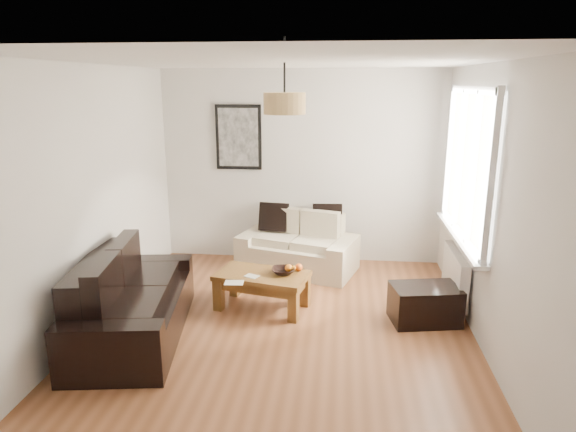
# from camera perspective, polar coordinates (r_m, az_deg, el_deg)

# --- Properties ---
(floor) EXTENTS (4.50, 4.50, 0.00)m
(floor) POSITION_cam_1_polar(r_m,az_deg,el_deg) (5.21, -0.74, -12.96)
(floor) COLOR brown
(floor) RESTS_ON ground
(ceiling) EXTENTS (3.80, 4.50, 0.00)m
(ceiling) POSITION_cam_1_polar(r_m,az_deg,el_deg) (4.61, -0.85, 16.97)
(ceiling) COLOR white
(ceiling) RESTS_ON floor
(wall_back) EXTENTS (3.80, 0.04, 2.60)m
(wall_back) POSITION_cam_1_polar(r_m,az_deg,el_deg) (6.94, 1.49, 5.48)
(wall_back) COLOR silver
(wall_back) RESTS_ON floor
(wall_front) EXTENTS (3.80, 0.04, 2.60)m
(wall_front) POSITION_cam_1_polar(r_m,az_deg,el_deg) (2.64, -6.87, -10.57)
(wall_front) COLOR silver
(wall_front) RESTS_ON floor
(wall_left) EXTENTS (0.04, 4.50, 2.60)m
(wall_left) POSITION_cam_1_polar(r_m,az_deg,el_deg) (5.32, -21.57, 1.53)
(wall_left) COLOR silver
(wall_left) RESTS_ON floor
(wall_right) EXTENTS (0.04, 4.50, 2.60)m
(wall_right) POSITION_cam_1_polar(r_m,az_deg,el_deg) (4.89, 21.87, 0.42)
(wall_right) COLOR silver
(wall_right) RESTS_ON floor
(window_bay) EXTENTS (0.14, 1.90, 1.60)m
(window_bay) POSITION_cam_1_polar(r_m,az_deg,el_deg) (5.59, 19.66, 5.45)
(window_bay) COLOR white
(window_bay) RESTS_ON wall_right
(radiator) EXTENTS (0.10, 0.90, 0.52)m
(radiator) POSITION_cam_1_polar(r_m,az_deg,el_deg) (5.88, 18.24, -6.32)
(radiator) COLOR white
(radiator) RESTS_ON wall_right
(poster) EXTENTS (0.62, 0.04, 0.87)m
(poster) POSITION_cam_1_polar(r_m,az_deg,el_deg) (6.98, -5.56, 8.78)
(poster) COLOR black
(poster) RESTS_ON wall_back
(pendant_shade) EXTENTS (0.40, 0.40, 0.20)m
(pendant_shade) POSITION_cam_1_polar(r_m,az_deg,el_deg) (4.91, -0.39, 12.52)
(pendant_shade) COLOR tan
(pendant_shade) RESTS_ON ceiling
(loveseat_cream) EXTENTS (1.65, 1.20, 0.74)m
(loveseat_cream) POSITION_cam_1_polar(r_m,az_deg,el_deg) (6.70, 1.10, -3.06)
(loveseat_cream) COLOR beige
(loveseat_cream) RESTS_ON floor
(sofa_leather) EXTENTS (1.17, 1.96, 0.80)m
(sofa_leather) POSITION_cam_1_polar(r_m,az_deg,el_deg) (5.22, -17.02, -8.74)
(sofa_leather) COLOR black
(sofa_leather) RESTS_ON floor
(coffee_table) EXTENTS (1.08, 0.75, 0.40)m
(coffee_table) POSITION_cam_1_polar(r_m,az_deg,el_deg) (5.66, -2.91, -8.35)
(coffee_table) COLOR brown
(coffee_table) RESTS_ON floor
(ottoman) EXTENTS (0.75, 0.56, 0.39)m
(ottoman) POSITION_cam_1_polar(r_m,az_deg,el_deg) (5.53, 15.10, -9.53)
(ottoman) COLOR black
(ottoman) RESTS_ON floor
(cushion_left) EXTENTS (0.39, 0.17, 0.38)m
(cushion_left) POSITION_cam_1_polar(r_m,az_deg,el_deg) (6.83, -1.62, -0.09)
(cushion_left) COLOR black
(cushion_left) RESTS_ON loveseat_cream
(cushion_right) EXTENTS (0.39, 0.15, 0.39)m
(cushion_right) POSITION_cam_1_polar(r_m,az_deg,el_deg) (6.77, 4.43, -0.25)
(cushion_right) COLOR black
(cushion_right) RESTS_ON loveseat_cream
(fruit_bowl) EXTENTS (0.28, 0.28, 0.06)m
(fruit_bowl) POSITION_cam_1_polar(r_m,az_deg,el_deg) (5.56, -0.53, -6.18)
(fruit_bowl) COLOR black
(fruit_bowl) RESTS_ON coffee_table
(orange_a) EXTENTS (0.07, 0.07, 0.06)m
(orange_a) POSITION_cam_1_polar(r_m,az_deg,el_deg) (5.61, 0.60, -5.88)
(orange_a) COLOR orange
(orange_a) RESTS_ON fruit_bowl
(orange_b) EXTENTS (0.10, 0.10, 0.09)m
(orange_b) POSITION_cam_1_polar(r_m,az_deg,el_deg) (5.63, 1.20, -5.79)
(orange_b) COLOR #DE5612
(orange_b) RESTS_ON fruit_bowl
(orange_c) EXTENTS (0.09, 0.09, 0.09)m
(orange_c) POSITION_cam_1_polar(r_m,az_deg,el_deg) (5.62, 0.07, -5.86)
(orange_c) COLOR orange
(orange_c) RESTS_ON fruit_bowl
(papers) EXTENTS (0.20, 0.15, 0.01)m
(papers) POSITION_cam_1_polar(r_m,az_deg,el_deg) (5.35, -6.07, -7.45)
(papers) COLOR beige
(papers) RESTS_ON coffee_table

